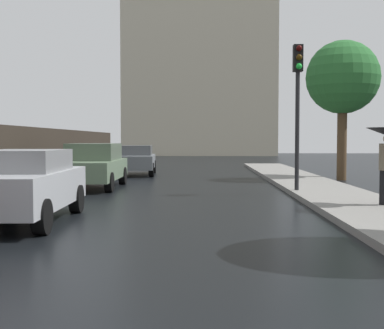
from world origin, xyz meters
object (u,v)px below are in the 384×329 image
object	(u,v)px
car_grey_far_lane	(134,159)
traffic_light	(298,89)
street_tree_near	(343,78)
car_silver_near_kerb	(23,184)
car_green_far_ahead	(93,165)

from	to	relation	value
car_grey_far_lane	traffic_light	world-z (taller)	traffic_light
traffic_light	street_tree_near	xyz separation A→B (m)	(2.73, 5.52, 0.96)
car_silver_near_kerb	car_grey_far_lane	distance (m)	13.27
car_green_far_ahead	street_tree_near	distance (m)	10.17
car_grey_far_lane	street_tree_near	distance (m)	9.53
car_green_far_ahead	street_tree_near	xyz separation A→B (m)	(9.00, 3.48, 3.20)
car_grey_far_lane	traffic_light	size ratio (longest dim) A/B	0.96
car_silver_near_kerb	car_green_far_ahead	world-z (taller)	car_green_far_ahead
car_green_far_ahead	street_tree_near	world-z (taller)	street_tree_near
car_green_far_ahead	traffic_light	world-z (taller)	traffic_light
car_grey_far_lane	car_green_far_ahead	bearing A→B (deg)	82.01
car_silver_near_kerb	street_tree_near	world-z (taller)	street_tree_near
car_silver_near_kerb	traffic_light	bearing A→B (deg)	-142.27
car_silver_near_kerb	car_grey_far_lane	size ratio (longest dim) A/B	1.00
car_silver_near_kerb	traffic_light	distance (m)	8.20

